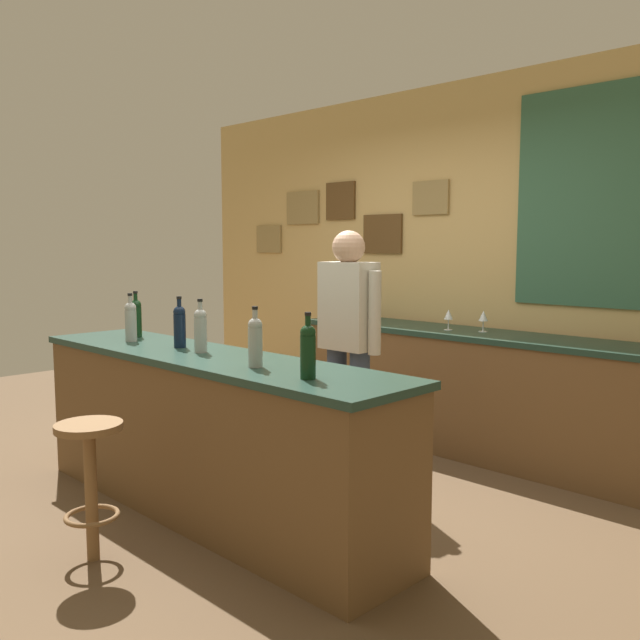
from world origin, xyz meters
The scene contains 15 objects.
ground_plane centered at (0.00, 0.00, 0.00)m, with size 10.00×10.00×0.00m, color brown.
back_wall centered at (0.01, 2.03, 1.42)m, with size 6.00×0.09×2.80m.
bar_counter centered at (0.00, -0.40, 0.46)m, with size 2.73×0.60×0.92m.
side_counter centered at (0.40, 1.65, 0.45)m, with size 2.85×0.56×0.90m.
bartender centered at (0.18, 0.58, 0.94)m, with size 0.52×0.21×1.62m.
bar_stool centered at (0.07, -1.14, 0.46)m, with size 0.32×0.32×0.68m.
wine_bottle_a centered at (-0.92, -0.30, 1.06)m, with size 0.07×0.07×0.31m.
wine_bottle_b centered at (-0.76, -0.43, 1.06)m, with size 0.07×0.07×0.31m.
wine_bottle_c centered at (-0.32, -0.36, 1.06)m, with size 0.07×0.07×0.31m.
wine_bottle_d centered at (-0.08, -0.38, 1.06)m, with size 0.07×0.07×0.31m.
wine_bottle_e centered at (0.50, -0.46, 1.06)m, with size 0.07×0.07×0.31m.
wine_bottle_f centered at (0.90, -0.48, 1.06)m, with size 0.07×0.07×0.31m.
wine_glass_a centered at (0.26, 1.60, 1.01)m, with size 0.07×0.07×0.16m.
wine_glass_b centered at (0.49, 1.69, 1.01)m, with size 0.07×0.07×0.16m.
coffee_mug centered at (-0.86, 1.72, 0.95)m, with size 0.13×0.08×0.09m.
Camera 1 is at (3.08, -2.61, 1.53)m, focal length 38.02 mm.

